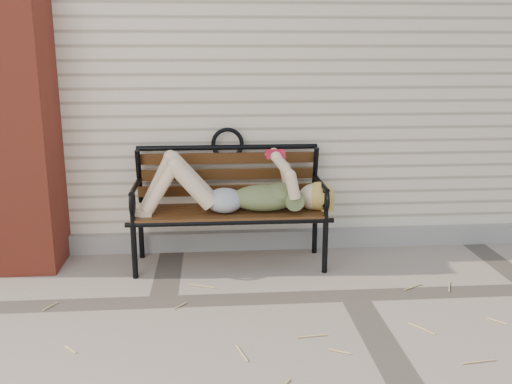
{
  "coord_description": "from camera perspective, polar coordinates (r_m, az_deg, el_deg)",
  "views": [
    {
      "loc": [
        -0.92,
        -3.42,
        1.58
      ],
      "look_at": [
        -0.61,
        0.48,
        0.6
      ],
      "focal_mm": 40.0,
      "sensor_mm": 36.0,
      "label": 1
    }
  ],
  "objects": [
    {
      "name": "ground",
      "position": [
        3.88,
        9.72,
        -10.16
      ],
      "size": [
        80.0,
        80.0,
        0.0
      ],
      "primitive_type": "plane",
      "color": "gray",
      "rests_on": "ground"
    },
    {
      "name": "house_wall",
      "position": [
        6.49,
        3.69,
        13.34
      ],
      "size": [
        8.0,
        4.0,
        3.0
      ],
      "primitive_type": "cube",
      "color": "beige",
      "rests_on": "ground"
    },
    {
      "name": "foundation_strip",
      "position": [
        4.74,
        6.91,
        -4.56
      ],
      "size": [
        8.0,
        0.1,
        0.15
      ],
      "primitive_type": "cube",
      "color": "gray",
      "rests_on": "ground"
    },
    {
      "name": "brick_pillar",
      "position": [
        4.43,
        -22.75,
        5.47
      ],
      "size": [
        0.5,
        0.5,
        2.0
      ],
      "primitive_type": "cube",
      "color": "#A33824",
      "rests_on": "ground"
    },
    {
      "name": "garden_bench",
      "position": [
        4.27,
        -2.72,
        0.24
      ],
      "size": [
        1.54,
        0.62,
        1.0
      ],
      "color": "black",
      "rests_on": "ground"
    },
    {
      "name": "reading_woman",
      "position": [
        4.14,
        -2.5,
        0.29
      ],
      "size": [
        1.46,
        0.33,
        0.46
      ],
      "color": "#0A394A",
      "rests_on": "ground"
    },
    {
      "name": "straw_scatter",
      "position": [
        3.18,
        -1.99,
        -15.59
      ],
      "size": [
        2.78,
        1.52,
        0.01
      ],
      "color": "tan",
      "rests_on": "ground"
    }
  ]
}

